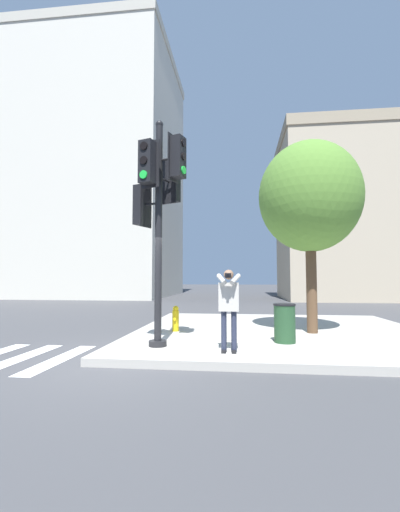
% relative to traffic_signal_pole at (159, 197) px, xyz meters
% --- Properties ---
extents(ground_plane, '(160.00, 160.00, 0.00)m').
position_rel_traffic_signal_pole_xyz_m(ground_plane, '(-0.65, -0.73, -3.40)').
color(ground_plane, '#424244').
extents(sidewalk_corner, '(8.00, 8.00, 0.16)m').
position_rel_traffic_signal_pole_xyz_m(sidewalk_corner, '(2.85, 2.77, -3.32)').
color(sidewalk_corner, '#ADA89E').
rests_on(sidewalk_corner, ground_plane).
extents(traffic_signal_pole, '(1.25, 1.24, 4.97)m').
position_rel_traffic_signal_pole_xyz_m(traffic_signal_pole, '(0.00, 0.00, 0.00)').
color(traffic_signal_pole, black).
rests_on(traffic_signal_pole, sidewalk_corner).
extents(person_photographer, '(0.50, 0.53, 1.63)m').
position_rel_traffic_signal_pole_xyz_m(person_photographer, '(1.52, -0.39, -2.27)').
color(person_photographer, black).
rests_on(person_photographer, sidewalk_corner).
extents(street_tree, '(2.75, 2.75, 5.20)m').
position_rel_traffic_signal_pole_xyz_m(street_tree, '(3.66, 2.23, 0.42)').
color(street_tree, brown).
rests_on(street_tree, sidewalk_corner).
extents(fire_hydrant, '(0.18, 0.24, 0.70)m').
position_rel_traffic_signal_pole_xyz_m(fire_hydrant, '(-0.02, 2.09, -2.90)').
color(fire_hydrant, yellow).
rests_on(fire_hydrant, sidewalk_corner).
extents(trash_bin, '(0.50, 0.50, 0.87)m').
position_rel_traffic_signal_pole_xyz_m(trash_bin, '(2.75, 0.74, -2.80)').
color(trash_bin, '#234728').
rests_on(trash_bin, sidewalk_corner).
extents(building_left, '(17.20, 13.39, 22.62)m').
position_rel_traffic_signal_pole_xyz_m(building_left, '(-12.98, 23.16, 7.92)').
color(building_left, beige).
rests_on(building_left, ground_plane).
extents(building_right, '(13.67, 8.44, 12.89)m').
position_rel_traffic_signal_pole_xyz_m(building_right, '(11.82, 20.21, 3.06)').
color(building_right, tan).
rests_on(building_right, ground_plane).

